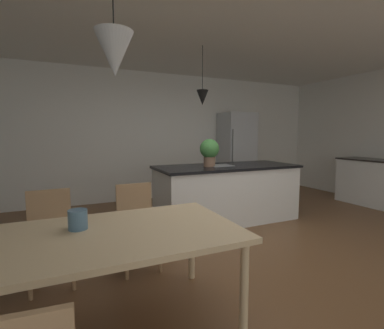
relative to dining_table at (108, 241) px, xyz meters
The scene contains 12 objects.
ground_plane 1.85m from the dining_table, 23.92° to the left, with size 10.00×8.40×0.04m, color brown.
ceiling_slab 2.71m from the dining_table, 23.92° to the left, with size 10.00×8.40×0.12m, color white.
wall_back_kitchen 4.31m from the dining_table, 68.32° to the left, with size 10.00×0.12×2.70m, color white.
dining_table is the anchor object (origin of this frame).
chair_far_right 0.99m from the dining_table, 65.43° to the left, with size 0.41×0.41×0.87m.
chair_far_left 1.00m from the dining_table, 114.77° to the left, with size 0.42×0.42×0.87m.
kitchen_island 2.83m from the dining_table, 41.98° to the left, with size 2.29×0.96×0.91m.
refrigerator 4.91m from the dining_table, 46.55° to the left, with size 0.72×0.67×1.89m.
pendant_over_table 1.25m from the dining_table, 32.24° to the right, with size 0.25×0.25×0.93m.
pendant_over_island_main 2.82m from the dining_table, 48.80° to the left, with size 0.18×0.18×0.87m.
potted_plant_on_island 2.64m from the dining_table, 46.71° to the left, with size 0.30×0.30×0.43m.
vase_on_dining_table 0.27m from the dining_table, 140.23° to the left, with size 0.13×0.13×0.14m.
Camera 1 is at (-1.80, -2.62, 1.39)m, focal length 25.95 mm.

